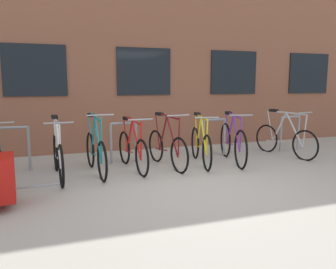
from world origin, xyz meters
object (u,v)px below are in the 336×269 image
bicycle_yellow (201,145)px  bicycle_silver (285,139)px  bicycle_teal (96,152)px  bicycle_maroon (167,147)px  bicycle_purple (232,142)px  bicycle_red (132,150)px  bicycle_white (58,155)px

bicycle_yellow → bicycle_silver: bearing=2.0°
bicycle_silver → bicycle_teal: size_ratio=0.98×
bicycle_maroon → bicycle_purple: bearing=-2.8°
bicycle_maroon → bicycle_silver: bearing=1.7°
bicycle_red → bicycle_yellow: size_ratio=0.98×
bicycle_maroon → bicycle_yellow: size_ratio=0.97×
bicycle_silver → bicycle_red: size_ratio=1.00×
bicycle_purple → bicycle_yellow: (-0.67, 0.08, -0.02)m
bicycle_red → bicycle_white: bearing=-173.3°
bicycle_red → bicycle_purple: bearing=-2.4°
bicycle_white → bicycle_teal: 0.65m
bicycle_silver → bicycle_purple: 1.40m
bicycle_yellow → bicycle_maroon: bearing=-179.0°
bicycle_purple → bicycle_teal: size_ratio=1.04×
bicycle_maroon → bicycle_teal: size_ratio=0.96×
bicycle_silver → bicycle_white: 4.77m
bicycle_silver → bicycle_maroon: bicycle_maroon is taller
bicycle_teal → bicycle_purple: bearing=-0.6°
bicycle_purple → bicycle_white: bearing=-178.8°
bicycle_purple → bicycle_white: 3.37m
bicycle_maroon → bicycle_teal: bearing=-178.4°
bicycle_red → bicycle_yellow: bearing=-0.2°
bicycle_purple → bicycle_teal: bicycle_teal is taller
bicycle_white → bicycle_maroon: size_ratio=1.06×
bicycle_white → bicycle_maroon: 1.99m
bicycle_maroon → bicycle_red: size_ratio=0.98×
bicycle_silver → bicycle_white: bearing=-177.3°
bicycle_white → bicycle_teal: size_ratio=1.02×
bicycle_maroon → bicycle_teal: (-1.35, -0.04, 0.01)m
bicycle_silver → bicycle_yellow: bearing=-178.0°
bicycle_white → bicycle_teal: (0.64, 0.10, 0.00)m
bicycle_silver → bicycle_white: bicycle_white is taller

